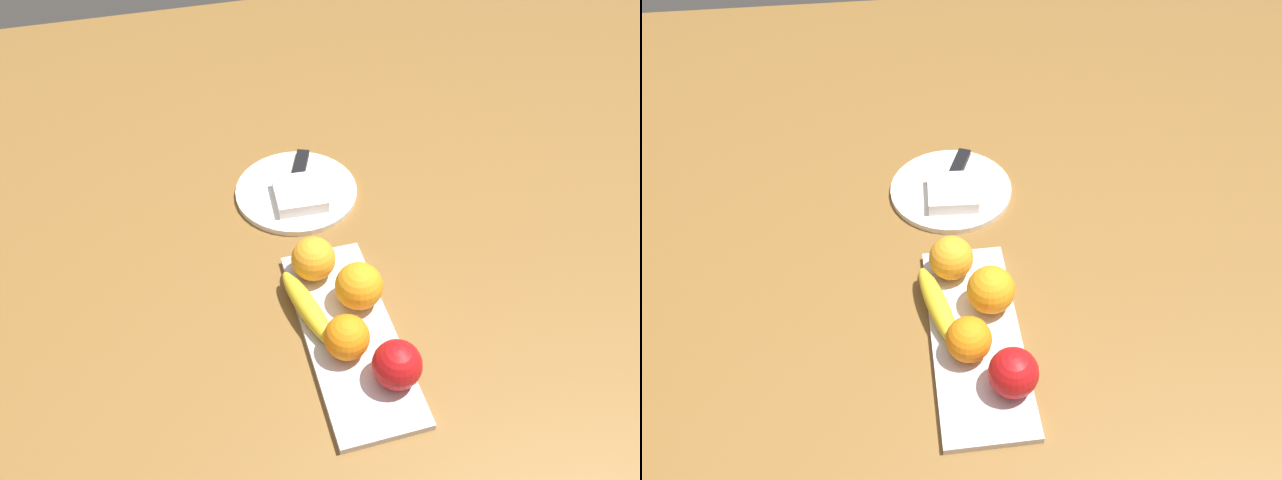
% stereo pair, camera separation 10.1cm
% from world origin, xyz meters
% --- Properties ---
extents(ground_plane, '(2.40, 2.40, 0.00)m').
position_xyz_m(ground_plane, '(0.00, 0.00, 0.00)').
color(ground_plane, brown).
extents(fruit_tray, '(0.35, 0.13, 0.01)m').
position_xyz_m(fruit_tray, '(-0.02, 0.01, 0.01)').
color(fruit_tray, silver).
rests_on(fruit_tray, ground_plane).
extents(apple, '(0.07, 0.07, 0.07)m').
position_xyz_m(apple, '(0.07, 0.05, 0.05)').
color(apple, '#B71215').
rests_on(apple, fruit_tray).
extents(banana, '(0.16, 0.07, 0.03)m').
position_xyz_m(banana, '(-0.07, -0.04, 0.03)').
color(banana, yellow).
rests_on(banana, fruit_tray).
extents(orange_near_apple, '(0.07, 0.07, 0.07)m').
position_xyz_m(orange_near_apple, '(0.01, 0.00, 0.05)').
color(orange_near_apple, orange).
rests_on(orange_near_apple, fruit_tray).
extents(orange_near_banana, '(0.07, 0.07, 0.07)m').
position_xyz_m(orange_near_banana, '(-0.15, -0.01, 0.05)').
color(orange_near_banana, orange).
rests_on(orange_near_banana, fruit_tray).
extents(orange_center, '(0.07, 0.07, 0.07)m').
position_xyz_m(orange_center, '(-0.07, 0.04, 0.05)').
color(orange_center, orange).
rests_on(orange_center, fruit_tray).
extents(dinner_plate, '(0.23, 0.23, 0.01)m').
position_xyz_m(dinner_plate, '(-0.36, 0.01, 0.01)').
color(dinner_plate, white).
rests_on(dinner_plate, ground_plane).
extents(folded_napkin, '(0.10, 0.10, 0.02)m').
position_xyz_m(folded_napkin, '(-0.33, 0.01, 0.02)').
color(folded_napkin, white).
rests_on(folded_napkin, dinner_plate).
extents(knife, '(0.17, 0.09, 0.01)m').
position_xyz_m(knife, '(-0.40, 0.03, 0.02)').
color(knife, silver).
rests_on(knife, dinner_plate).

